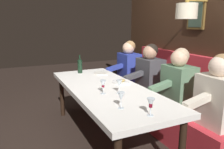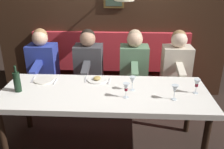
# 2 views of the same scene
# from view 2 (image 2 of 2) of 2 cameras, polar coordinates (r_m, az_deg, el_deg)

# --- Properties ---
(ground_plane) EXTENTS (12.00, 12.00, 0.00)m
(ground_plane) POSITION_cam_2_polar(r_m,az_deg,el_deg) (3.13, -1.66, -16.10)
(ground_plane) COLOR black
(dining_table) EXTENTS (0.90, 2.32, 0.74)m
(dining_table) POSITION_cam_2_polar(r_m,az_deg,el_deg) (2.76, -1.81, -5.08)
(dining_table) COLOR silver
(dining_table) RESTS_ON ground_plane
(banquette_bench) EXTENTS (0.52, 2.52, 0.45)m
(banquette_bench) POSITION_cam_2_polar(r_m,az_deg,el_deg) (3.75, -0.64, -4.88)
(banquette_bench) COLOR red
(banquette_bench) RESTS_ON ground_plane
(back_wall_panel) EXTENTS (0.59, 3.72, 2.90)m
(back_wall_panel) POSITION_cam_2_polar(r_m,az_deg,el_deg) (3.95, -0.16, 13.99)
(back_wall_panel) COLOR #382316
(back_wall_panel) RESTS_ON ground_plane
(diner_nearest) EXTENTS (0.60, 0.40, 0.79)m
(diner_nearest) POSITION_cam_2_polar(r_m,az_deg,el_deg) (3.59, 14.86, 3.26)
(diner_nearest) COLOR beige
(diner_nearest) RESTS_ON banquette_bench
(diner_near) EXTENTS (0.60, 0.40, 0.79)m
(diner_near) POSITION_cam_2_polar(r_m,az_deg,el_deg) (3.51, 5.15, 3.52)
(diner_near) COLOR #567A5B
(diner_near) RESTS_ON banquette_bench
(diner_middle) EXTENTS (0.60, 0.40, 0.79)m
(diner_middle) POSITION_cam_2_polar(r_m,az_deg,el_deg) (3.54, -5.50, 3.69)
(diner_middle) COLOR #3D3D42
(diner_middle) RESTS_ON banquette_bench
(diner_far) EXTENTS (0.60, 0.40, 0.79)m
(diner_far) POSITION_cam_2_polar(r_m,az_deg,el_deg) (3.70, -15.90, 3.74)
(diner_far) COLOR #283893
(diner_far) RESTS_ON banquette_bench
(place_setting_0) EXTENTS (0.24, 0.32, 0.05)m
(place_setting_0) POSITION_cam_2_polar(r_m,az_deg,el_deg) (2.99, -3.47, -1.14)
(place_setting_0) COLOR white
(place_setting_0) RESTS_ON dining_table
(place_setting_1) EXTENTS (0.24, 0.32, 0.01)m
(place_setting_1) POSITION_cam_2_polar(r_m,az_deg,el_deg) (3.10, -15.58, -1.27)
(place_setting_1) COLOR silver
(place_setting_1) RESTS_ON dining_table
(wine_glass_0) EXTENTS (0.07, 0.07, 0.16)m
(wine_glass_0) POSITION_cam_2_polar(r_m,az_deg,el_deg) (2.71, 4.78, -1.42)
(wine_glass_0) COLOR silver
(wine_glass_0) RESTS_ON dining_table
(wine_glass_1) EXTENTS (0.07, 0.07, 0.16)m
(wine_glass_1) POSITION_cam_2_polar(r_m,az_deg,el_deg) (2.79, 19.12, -1.96)
(wine_glass_1) COLOR silver
(wine_glass_1) RESTS_ON dining_table
(wine_glass_2) EXTENTS (0.07, 0.07, 0.16)m
(wine_glass_2) POSITION_cam_2_polar(r_m,az_deg,el_deg) (2.55, 3.30, -3.02)
(wine_glass_2) COLOR silver
(wine_glass_2) RESTS_ON dining_table
(wine_glass_3) EXTENTS (0.07, 0.07, 0.16)m
(wine_glass_3) POSITION_cam_2_polar(r_m,az_deg,el_deg) (2.58, 14.41, -3.34)
(wine_glass_3) COLOR silver
(wine_glass_3) RESTS_ON dining_table
(wine_bottle) EXTENTS (0.08, 0.08, 0.30)m
(wine_bottle) POSITION_cam_2_polar(r_m,az_deg,el_deg) (2.87, -21.22, -1.56)
(wine_bottle) COLOR black
(wine_bottle) RESTS_ON dining_table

